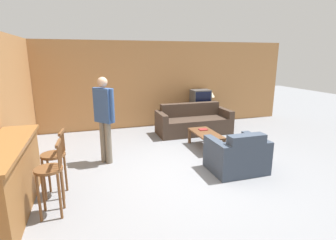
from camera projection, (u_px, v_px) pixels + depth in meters
ground_plane at (190, 173)px, 4.97m from camera, size 24.00×24.00×0.00m
wall_back at (147, 85)px, 8.02m from camera, size 9.40×0.08×2.60m
wall_left at (7, 103)px, 4.95m from camera, size 0.08×8.62×2.60m
bar_counter at (9, 179)px, 3.64m from camera, size 0.55×2.09×1.01m
bar_chair_near at (50, 176)px, 3.55m from camera, size 0.39×0.39×1.06m
bar_chair_mid at (55, 161)px, 4.06m from camera, size 0.41×0.41×1.06m
couch_far at (193, 123)px, 7.52m from camera, size 2.10×0.86×0.83m
armchair_near at (237, 156)px, 5.00m from camera, size 1.02×0.82×0.81m
coffee_table at (206, 135)px, 6.23m from camera, size 0.51×1.06×0.39m
tv_unit at (200, 116)px, 8.39m from camera, size 1.01×0.48×0.60m
tv at (200, 98)px, 8.25m from camera, size 0.57×0.43×0.53m
book_on_table at (203, 130)px, 6.44m from camera, size 0.21×0.16×0.02m
table_lamp at (210, 94)px, 8.32m from camera, size 0.28×0.28×0.52m
person_by_window at (104, 115)px, 5.25m from camera, size 0.40×0.43×1.77m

